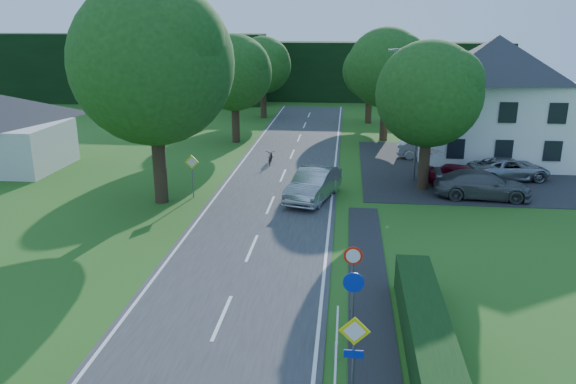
# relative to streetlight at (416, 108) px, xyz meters

# --- Properties ---
(road) EXTENTS (7.00, 80.00, 0.04)m
(road) POSITION_rel_streetlight_xyz_m (-8.06, -10.00, -4.44)
(road) COLOR #333336
(road) RESTS_ON ground
(parking_pad) EXTENTS (14.00, 16.00, 0.04)m
(parking_pad) POSITION_rel_streetlight_xyz_m (3.94, 3.00, -4.44)
(parking_pad) COLOR #242527
(parking_pad) RESTS_ON ground
(line_edge_left) EXTENTS (0.12, 80.00, 0.01)m
(line_edge_left) POSITION_rel_streetlight_xyz_m (-11.31, -10.00, -4.42)
(line_edge_left) COLOR white
(line_edge_left) RESTS_ON road
(line_edge_right) EXTENTS (0.12, 80.00, 0.01)m
(line_edge_right) POSITION_rel_streetlight_xyz_m (-4.81, -10.00, -4.42)
(line_edge_right) COLOR white
(line_edge_right) RESTS_ON road
(line_centre) EXTENTS (0.12, 80.00, 0.01)m
(line_centre) POSITION_rel_streetlight_xyz_m (-8.06, -10.00, -4.42)
(line_centre) COLOR white
(line_centre) RESTS_ON road
(tree_main) EXTENTS (9.40, 9.40, 11.64)m
(tree_main) POSITION_rel_streetlight_xyz_m (-14.06, -6.00, 1.36)
(tree_main) COLOR #1B4514
(tree_main) RESTS_ON ground
(tree_left_far) EXTENTS (7.00, 7.00, 8.58)m
(tree_left_far) POSITION_rel_streetlight_xyz_m (-13.06, 10.00, -0.17)
(tree_left_far) COLOR #1B4514
(tree_left_far) RESTS_ON ground
(tree_right_far) EXTENTS (7.40, 7.40, 9.09)m
(tree_right_far) POSITION_rel_streetlight_xyz_m (-1.06, 12.00, 0.08)
(tree_right_far) COLOR #1B4514
(tree_right_far) RESTS_ON ground
(tree_left_back) EXTENTS (6.60, 6.60, 8.07)m
(tree_left_back) POSITION_rel_streetlight_xyz_m (-12.56, 22.00, -0.43)
(tree_left_back) COLOR #1B4514
(tree_left_back) RESTS_ON ground
(tree_right_back) EXTENTS (6.20, 6.20, 7.56)m
(tree_right_back) POSITION_rel_streetlight_xyz_m (-2.06, 20.00, -0.68)
(tree_right_back) COLOR #1B4514
(tree_right_back) RESTS_ON ground
(tree_right_mid) EXTENTS (7.00, 7.00, 8.58)m
(tree_right_mid) POSITION_rel_streetlight_xyz_m (0.44, -2.00, -0.17)
(tree_right_mid) COLOR #1B4514
(tree_right_mid) RESTS_ON ground
(treeline_left) EXTENTS (44.00, 6.00, 8.00)m
(treeline_left) POSITION_rel_streetlight_xyz_m (-36.06, 32.00, -0.46)
(treeline_left) COLOR black
(treeline_left) RESTS_ON ground
(treeline_right) EXTENTS (30.00, 5.00, 7.00)m
(treeline_right) POSITION_rel_streetlight_xyz_m (-0.06, 36.00, -0.96)
(treeline_right) COLOR black
(treeline_right) RESTS_ON ground
(house_white) EXTENTS (10.60, 8.40, 8.60)m
(house_white) POSITION_rel_streetlight_xyz_m (5.94, 6.00, -0.06)
(house_white) COLOR white
(house_white) RESTS_ON ground
(streetlight) EXTENTS (2.03, 0.18, 8.00)m
(streetlight) POSITION_rel_streetlight_xyz_m (0.00, 0.00, 0.00)
(streetlight) COLOR slate
(streetlight) RESTS_ON ground
(sign_priority_right) EXTENTS (0.78, 0.09, 2.59)m
(sign_priority_right) POSITION_rel_streetlight_xyz_m (-3.76, -22.02, -2.67)
(sign_priority_right) COLOR slate
(sign_priority_right) RESTS_ON ground
(sign_roundabout) EXTENTS (0.64, 0.08, 2.37)m
(sign_roundabout) POSITION_rel_streetlight_xyz_m (-3.76, -19.02, -2.79)
(sign_roundabout) COLOR slate
(sign_roundabout) RESTS_ON ground
(sign_speed_limit) EXTENTS (0.64, 0.11, 2.37)m
(sign_speed_limit) POSITION_rel_streetlight_xyz_m (-3.76, -17.03, -2.70)
(sign_speed_limit) COLOR slate
(sign_speed_limit) RESTS_ON ground
(sign_priority_left) EXTENTS (0.78, 0.09, 2.44)m
(sign_priority_left) POSITION_rel_streetlight_xyz_m (-12.56, -5.02, -2.75)
(sign_priority_left) COLOR slate
(sign_priority_left) RESTS_ON ground
(moving_car) EXTENTS (3.09, 5.44, 1.70)m
(moving_car) POSITION_rel_streetlight_xyz_m (-5.84, -4.73, -3.58)
(moving_car) COLOR #A5A6AA
(moving_car) RESTS_ON road
(motorcycle) EXTENTS (0.74, 1.87, 0.97)m
(motorcycle) POSITION_rel_streetlight_xyz_m (-9.26, 3.08, -3.94)
(motorcycle) COLOR black
(motorcycle) RESTS_ON road
(parked_car_red) EXTENTS (4.39, 2.85, 1.39)m
(parked_car_red) POSITION_rel_streetlight_xyz_m (2.73, -1.52, -3.73)
(parked_car_red) COLOR maroon
(parked_car_red) RESTS_ON parking_pad
(parked_car_silver_a) EXTENTS (4.74, 2.37, 1.49)m
(parked_car_silver_a) POSITION_rel_streetlight_xyz_m (1.85, 5.51, -3.68)
(parked_car_silver_a) COLOR #B7B6BB
(parked_car_silver_a) RESTS_ON parking_pad
(parked_car_grey) EXTENTS (5.36, 2.47, 1.52)m
(parked_car_grey) POSITION_rel_streetlight_xyz_m (3.49, -3.50, -3.66)
(parked_car_grey) COLOR #505155
(parked_car_grey) RESTS_ON parking_pad
(parked_car_silver_b) EXTENTS (5.33, 3.35, 1.37)m
(parked_car_silver_b) POSITION_rel_streetlight_xyz_m (6.00, 0.52, -3.74)
(parked_car_silver_b) COLOR #9B9BA2
(parked_car_silver_b) RESTS_ON parking_pad
(parasol) EXTENTS (2.41, 2.44, 1.90)m
(parasol) POSITION_rel_streetlight_xyz_m (1.02, 0.47, -3.48)
(parasol) COLOR red
(parasol) RESTS_ON parking_pad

